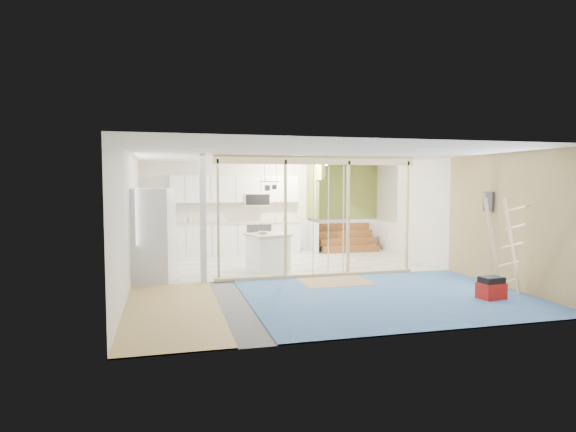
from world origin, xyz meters
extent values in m
cube|color=slate|center=(0.00, 0.00, 0.00)|extent=(7.00, 8.00, 0.01)
cube|color=white|center=(0.00, 0.00, 2.60)|extent=(7.00, 8.00, 0.01)
cube|color=white|center=(0.00, 4.00, 1.30)|extent=(7.00, 0.01, 2.60)
cube|color=white|center=(0.00, -4.00, 1.30)|extent=(7.00, 0.01, 2.60)
cube|color=white|center=(-3.50, 0.00, 1.30)|extent=(0.01, 8.00, 2.60)
cube|color=white|center=(3.50, 0.00, 1.30)|extent=(0.01, 8.00, 2.60)
cube|color=silver|center=(0.00, 2.00, 0.01)|extent=(7.00, 4.00, 0.02)
cube|color=teal|center=(1.00, -2.00, 0.01)|extent=(5.00, 4.00, 0.02)
cube|color=tan|center=(-2.75, -2.00, 0.01)|extent=(1.50, 4.00, 0.02)
cube|color=tan|center=(0.50, -0.60, 0.02)|extent=(1.40, 1.00, 0.01)
cube|color=#D7B883|center=(0.30, 0.00, 2.50)|extent=(4.40, 0.09, 0.18)
cube|color=#D7B883|center=(0.30, 0.00, 0.05)|extent=(4.40, 0.09, 0.06)
cube|color=silver|center=(-2.10, 0.00, 1.30)|extent=(0.12, 0.14, 2.60)
cube|color=#D7B883|center=(-1.80, 0.00, 1.30)|extent=(0.04, 0.09, 2.40)
cube|color=#D7B883|center=(-0.40, 0.00, 1.30)|extent=(0.05, 0.09, 2.40)
cube|color=#D7B883|center=(1.00, 0.00, 1.30)|extent=(0.04, 0.09, 2.40)
cube|color=#D7B883|center=(2.40, 0.00, 1.30)|extent=(0.04, 0.09, 2.40)
cylinder|color=silver|center=(0.20, -0.03, 1.22)|extent=(0.02, 0.02, 2.35)
cylinder|color=silver|center=(0.90, 0.02, 1.22)|extent=(0.02, 0.02, 2.35)
cylinder|color=silver|center=(0.55, 0.00, 1.22)|extent=(0.02, 0.02, 2.35)
cube|color=white|center=(-0.90, 3.70, 0.44)|extent=(3.60, 0.60, 0.88)
cube|color=beige|center=(-0.90, 3.70, 0.91)|extent=(3.66, 0.64, 0.05)
cube|color=white|center=(-3.20, 2.60, 0.44)|extent=(0.60, 1.60, 0.88)
cube|color=beige|center=(-3.20, 2.60, 0.91)|extent=(0.64, 1.64, 0.05)
cube|color=white|center=(-0.90, 3.82, 1.85)|extent=(3.60, 0.34, 0.75)
cube|color=white|center=(-0.30, 3.78, 1.55)|extent=(0.72, 0.38, 0.36)
cube|color=black|center=(-0.30, 3.59, 1.55)|extent=(0.68, 0.02, 0.30)
cube|color=olive|center=(1.30, 3.55, 1.80)|extent=(0.10, 0.90, 1.60)
cube|color=white|center=(1.30, 3.55, 0.45)|extent=(0.10, 0.90, 0.90)
cube|color=olive|center=(1.30, 2.85, 2.35)|extent=(0.10, 0.50, 0.50)
cube|color=olive|center=(2.40, 3.97, 1.75)|extent=(2.20, 0.04, 1.60)
cube|color=white|center=(2.40, 3.97, 0.45)|extent=(2.20, 0.04, 0.90)
cube|color=brown|center=(2.35, 3.20, 0.10)|extent=(1.70, 0.26, 0.20)
cube|color=brown|center=(2.35, 3.46, 0.30)|extent=(1.70, 0.26, 0.20)
cube|color=brown|center=(2.35, 3.72, 0.50)|extent=(1.70, 0.26, 0.20)
cube|color=brown|center=(2.35, 3.98, 0.70)|extent=(1.70, 0.26, 0.20)
torus|color=black|center=(-0.30, 1.90, 2.05)|extent=(0.52, 0.52, 0.02)
cylinder|color=black|center=(-0.45, 1.90, 2.30)|extent=(0.01, 0.01, 0.50)
cylinder|color=black|center=(-0.15, 1.90, 2.30)|extent=(0.01, 0.01, 0.50)
cylinder|color=#3C3B40|center=(-0.40, 1.80, 1.90)|extent=(0.14, 0.14, 0.14)
cylinder|color=#3C3B40|center=(-0.18, 2.00, 1.92)|extent=(0.12, 0.12, 0.12)
cube|color=tan|center=(3.48, -2.00, 1.30)|extent=(0.02, 4.00, 2.60)
cube|color=#3C3B40|center=(3.43, -1.40, 1.65)|extent=(0.04, 0.30, 0.40)
cylinder|color=#FFEABF|center=(1.40, 3.00, 2.54)|extent=(0.32, 0.32, 0.08)
cube|color=silver|center=(-3.11, 0.45, 0.96)|extent=(0.99, 0.96, 1.91)
cube|color=#3C3B40|center=(-2.70, 0.45, 0.96)|extent=(0.19, 0.75, 1.87)
cube|color=white|center=(-0.54, 1.10, 0.39)|extent=(0.96, 0.96, 0.79)
cube|color=beige|center=(-0.54, 1.10, 0.83)|extent=(1.07, 1.07, 0.05)
imported|color=beige|center=(-0.66, 1.10, 0.88)|extent=(0.30, 0.30, 0.06)
imported|color=silver|center=(-2.19, 3.69, 1.07)|extent=(0.12, 0.12, 0.28)
imported|color=silver|center=(0.29, 3.70, 1.03)|extent=(0.10, 0.10, 0.20)
cube|color=#A6130F|center=(2.63, -2.61, 0.15)|extent=(0.46, 0.36, 0.30)
cube|color=black|center=(2.63, -2.61, 0.35)|extent=(0.41, 0.32, 0.11)
cube|color=beige|center=(2.78, -2.44, 0.89)|extent=(0.42, 0.07, 1.75)
cube|color=beige|center=(3.17, -2.44, 0.89)|extent=(0.42, 0.07, 1.75)
cube|color=beige|center=(3.03, -2.44, 0.24)|extent=(0.42, 0.07, 0.12)
cube|color=beige|center=(3.10, -2.44, 0.58)|extent=(0.42, 0.07, 0.12)
cube|color=beige|center=(3.17, -2.44, 0.91)|extent=(0.42, 0.07, 0.12)
cube|color=beige|center=(3.24, -2.44, 1.25)|extent=(0.42, 0.07, 0.12)
cube|color=beige|center=(3.31, -2.44, 1.58)|extent=(0.42, 0.07, 0.12)
camera|label=1|loc=(-2.83, -9.71, 2.03)|focal=30.00mm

